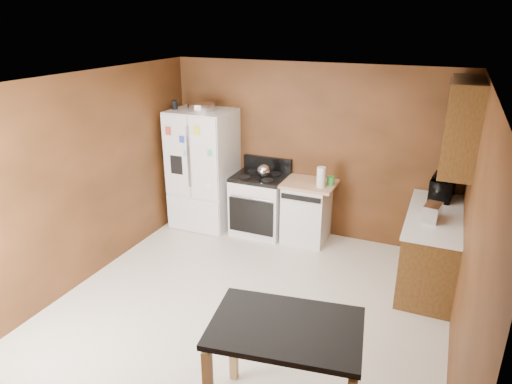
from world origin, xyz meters
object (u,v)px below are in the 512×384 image
Objects in this scene: toaster at (432,212)px; dishwasher at (307,211)px; pen_cup at (175,105)px; island at (286,341)px; green_canister at (331,181)px; microwave at (443,188)px; gas_range at (260,203)px; paper_towel at (321,177)px; kettle at (264,171)px; refrigerator at (203,169)px; roasting_pan at (201,107)px.

toaster is 1.90m from dishwasher.
island is (2.82, -2.98, -1.10)m from pen_cup.
green_canister is 0.25× the size of microwave.
dishwasher is (-1.75, -0.09, -0.58)m from microwave.
microwave is at bearing 2.59° from gas_range.
toaster reaches higher than green_canister.
paper_towel is at bearing 167.79° from toaster.
toaster reaches higher than island.
kettle reaches higher than green_canister.
pen_cup is 1.04m from refrigerator.
refrigerator is at bearing -110.73° from roasting_pan.
toaster is 2.61m from island.
roasting_pan reaches higher than refrigerator.
dishwasher is (-1.68, 0.70, -0.55)m from toaster.
pen_cup is at bearing -173.60° from gas_range.
paper_towel is at bearing -0.69° from refrigerator.
paper_towel reaches higher than island.
paper_towel is 0.32× the size of dishwasher.
roasting_pan is 0.32× the size of island.
refrigerator is at bearing -176.73° from green_canister.
kettle is 0.85m from dishwasher.
refrigerator is at bearing -177.01° from dishwasher.
pen_cup is at bearing 133.40° from island.
green_canister reaches higher than dishwasher.
microwave is at bearing 7.21° from paper_towel.
toaster is (3.30, -0.63, -0.85)m from roasting_pan.
roasting_pan is 2.15m from dishwasher.
pen_cup reaches higher than green_canister.
refrigerator is (-1.85, 0.02, -0.13)m from paper_towel.
microwave reaches higher than island.
green_canister is 0.59m from dishwasher.
toaster is (2.32, -0.63, 0.00)m from kettle.
paper_towel is 1.55m from microwave.
refrigerator is at bearing -176.19° from gas_range.
roasting_pan is 2.02m from paper_towel.
green_canister is 3.22m from island.
microwave is (2.40, 0.16, 0.04)m from kettle.
paper_towel is (0.86, -0.04, 0.04)m from kettle.
kettle is at bearing 101.02° from microwave.
microwave reaches higher than green_canister.
refrigerator reaches higher than paper_towel.
gas_range is 0.72m from dishwasher.
microwave is 1.85m from dishwasher.
green_canister is at bearing 161.75° from toaster.
microwave is (0.07, 0.79, 0.03)m from toaster.
kettle is at bearing 177.39° from paper_towel.
green_canister is 0.46× the size of toaster.
refrigerator is at bearing -179.01° from kettle.
paper_towel reaches higher than microwave.
pen_cup is at bearing -175.18° from dishwasher.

